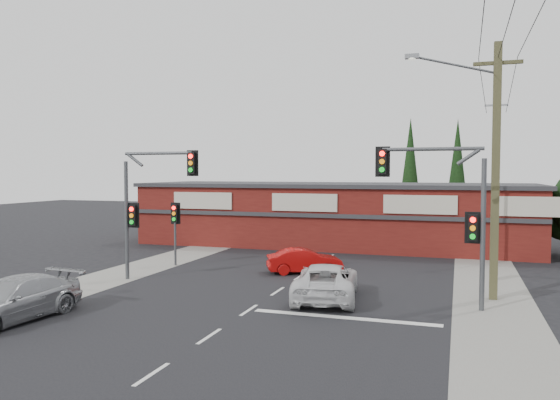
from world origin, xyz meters
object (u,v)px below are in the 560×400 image
(white_suv, at_px, (326,281))
(red_sedan, at_px, (305,261))
(shop_building, at_px, (334,214))
(utility_pole, at_px, (492,162))
(silver_suv, at_px, (12,300))

(white_suv, distance_m, red_sedan, 5.53)
(red_sedan, height_order, shop_building, shop_building)
(utility_pole, bearing_deg, silver_suv, -151.61)
(white_suv, relative_size, red_sedan, 1.37)
(red_sedan, relative_size, shop_building, 0.14)
(shop_building, bearing_deg, utility_pole, -56.24)
(white_suv, bearing_deg, red_sedan, -74.15)
(white_suv, xyz_separation_m, red_sedan, (-2.29, 5.03, -0.09))
(white_suv, xyz_separation_m, silver_suv, (-9.29, -6.39, 0.02))
(silver_suv, xyz_separation_m, red_sedan, (7.00, 11.42, -0.11))
(red_sedan, bearing_deg, silver_suv, 122.84)
(silver_suv, distance_m, red_sedan, 13.40)
(silver_suv, relative_size, utility_pole, 0.50)
(silver_suv, bearing_deg, utility_pole, 34.68)
(white_suv, bearing_deg, shop_building, -87.15)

